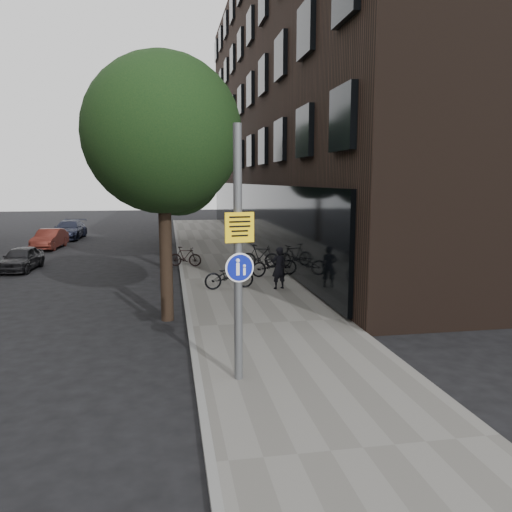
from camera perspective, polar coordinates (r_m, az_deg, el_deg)
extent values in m
plane|color=black|center=(10.90, 4.11, -13.08)|extent=(120.00, 120.00, 0.00)
cube|color=#66635E|center=(20.39, -2.03, -2.58)|extent=(4.50, 60.00, 0.12)
cube|color=slate|center=(20.21, -8.36, -2.76)|extent=(0.15, 60.00, 0.13)
cube|color=black|center=(34.03, 9.43, 16.93)|extent=(12.00, 40.00, 18.00)
cylinder|color=black|center=(14.52, -10.23, -1.13)|extent=(0.36, 0.36, 3.20)
sphere|color=black|center=(14.37, -10.63, 13.57)|extent=(4.40, 4.40, 4.40)
sphere|color=black|center=(15.12, -8.96, 9.57)|extent=(2.64, 2.64, 2.64)
cylinder|color=black|center=(22.94, -10.16, 2.43)|extent=(0.36, 0.36, 3.20)
sphere|color=black|center=(22.85, -10.42, 11.69)|extent=(5.00, 5.00, 5.00)
sphere|color=black|center=(23.62, -9.35, 9.19)|extent=(3.00, 3.00, 3.00)
cylinder|color=black|center=(31.91, -10.13, 4.15)|extent=(0.36, 0.36, 3.20)
sphere|color=black|center=(31.84, -10.31, 10.80)|extent=(5.00, 5.00, 5.00)
sphere|color=black|center=(32.62, -9.55, 9.00)|extent=(3.00, 3.00, 3.00)
cylinder|color=#595B5E|center=(9.58, -2.07, 0.05)|extent=(0.17, 0.17, 4.96)
cube|color=yellow|center=(9.52, -2.09, 3.33)|extent=(0.57, 0.14, 0.57)
cylinder|color=#0D1894|center=(9.62, -2.07, -1.25)|extent=(0.50, 0.11, 0.51)
cylinder|color=white|center=(9.62, -2.07, -1.25)|extent=(0.57, 0.12, 0.57)
imported|color=black|center=(18.07, 2.61, -1.37)|extent=(0.64, 0.51, 1.54)
imported|color=black|center=(20.55, 1.87, -0.94)|extent=(1.97, 1.11, 0.98)
imported|color=black|center=(22.47, 0.50, -0.02)|extent=(1.82, 0.91, 1.05)
imported|color=black|center=(18.17, -3.09, -2.24)|extent=(1.91, 0.90, 0.96)
imported|color=black|center=(23.07, -8.11, -0.06)|extent=(1.56, 0.81, 0.90)
imported|color=black|center=(24.81, -25.25, -0.26)|extent=(1.51, 3.28, 1.09)
imported|color=maroon|center=(32.04, -22.52, 1.81)|extent=(1.58, 3.64, 1.17)
imported|color=#1C2033|center=(36.99, -20.57, 2.84)|extent=(2.00, 4.48, 1.28)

